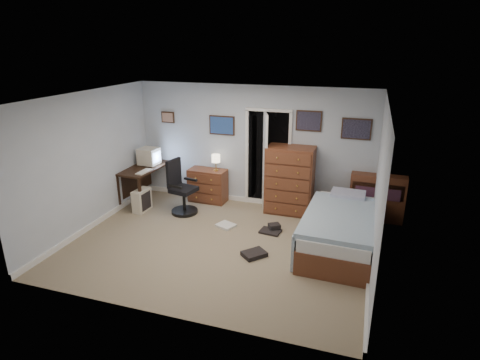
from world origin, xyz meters
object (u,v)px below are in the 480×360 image
object	(u,v)px
computer_desk	(142,174)
office_chair	(181,193)
bed	(340,230)
low_dresser	(208,185)
tall_dresser	(290,180)

from	to	relation	value
computer_desk	office_chair	size ratio (longest dim) A/B	1.24
office_chair	bed	distance (m)	3.22
computer_desk	low_dresser	distance (m)	1.44
low_dresser	office_chair	bearing A→B (deg)	-107.79
computer_desk	low_dresser	world-z (taller)	computer_desk
computer_desk	office_chair	xyz separation A→B (m)	(1.10, -0.37, -0.17)
office_chair	tall_dresser	xyz separation A→B (m)	(2.06, 0.71, 0.26)
office_chair	low_dresser	size ratio (longest dim) A/B	1.37
office_chair	bed	bearing A→B (deg)	1.77
low_dresser	bed	xyz separation A→B (m)	(2.90, -1.27, -0.02)
tall_dresser	bed	size ratio (longest dim) A/B	0.61
tall_dresser	computer_desk	bearing A→B (deg)	-174.01
computer_desk	office_chair	bearing A→B (deg)	-15.19
bed	tall_dresser	bearing A→B (deg)	134.05
computer_desk	tall_dresser	xyz separation A→B (m)	(3.16, 0.35, 0.09)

